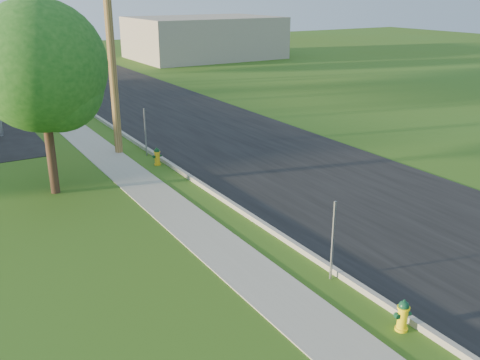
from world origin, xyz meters
The scene contains 13 objects.
road centered at (4.50, 10.00, 0.01)m, with size 8.00×120.00×0.02m, color black.
curb centered at (0.50, 10.00, 0.07)m, with size 0.15×120.00×0.15m, color gray.
sidewalk centered at (-1.25, 10.00, 0.01)m, with size 1.50×120.00×0.03m, color gray.
utility_pole_mid centered at (-0.60, 17.00, 4.95)m, with size 1.40×0.32×9.80m.
utility_pole_far centered at (-0.60, 35.00, 4.80)m, with size 1.40×0.32×9.50m.
sign_post_near centered at (0.25, 4.20, 1.00)m, with size 0.05×0.04×2.00m, color gray.
sign_post_mid centered at (0.25, 16.00, 1.00)m, with size 0.05×0.04×2.00m, color gray.
sign_post_far centered at (0.25, 28.20, 1.00)m, with size 0.05×0.04×2.00m, color gray.
distant_building centered at (18.00, 45.00, 2.00)m, with size 14.00×10.00×4.00m, color gray.
tree_verge centered at (-3.94, 13.45, 4.10)m, with size 4.20×4.20×6.37m.
hydrant_near centered at (0.16, 1.87, 0.34)m, with size 0.37×0.33×0.70m.
hydrant_mid centered at (0.14, 14.57, 0.35)m, with size 0.36×0.32×0.71m.
hydrant_far centered at (0.04, 28.30, 0.36)m, with size 0.39×0.34×0.74m.
Camera 1 is at (-7.41, -4.34, 6.54)m, focal length 40.00 mm.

